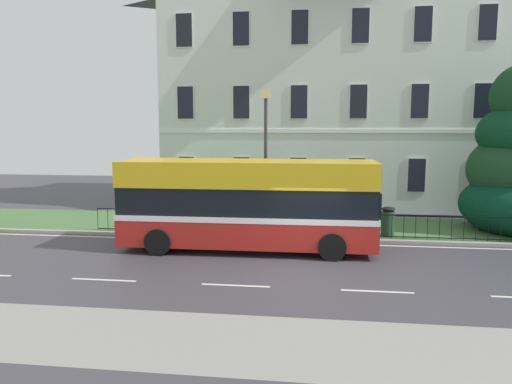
# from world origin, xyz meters

# --- Properties ---
(ground_plane) EXTENTS (60.00, 56.00, 0.18)m
(ground_plane) POSITION_xyz_m (0.00, 0.92, -0.02)
(ground_plane) COLOR #403D44
(georgian_townhouse) EXTENTS (18.11, 10.46, 13.59)m
(georgian_townhouse) POSITION_xyz_m (0.73, 15.17, 6.94)
(georgian_townhouse) COLOR silver
(georgian_townhouse) RESTS_ON ground_plane
(iron_verge_railing) EXTENTS (19.65, 0.04, 0.97)m
(iron_verge_railing) POSITION_xyz_m (0.73, 4.40, 0.62)
(iron_verge_railing) COLOR black
(iron_verge_railing) RESTS_ON ground_plane
(single_decker_bus) EXTENTS (9.36, 2.75, 3.32)m
(single_decker_bus) POSITION_xyz_m (-2.25, 2.38, 1.74)
(single_decker_bus) COLOR #AD201B
(single_decker_bus) RESTS_ON ground_plane
(street_lamp_post) EXTENTS (0.36, 0.24, 5.93)m
(street_lamp_post) POSITION_xyz_m (-1.88, 4.88, 3.56)
(street_lamp_post) COLOR #333338
(street_lamp_post) RESTS_ON ground_plane
(litter_bin) EXTENTS (0.54, 0.54, 1.21)m
(litter_bin) POSITION_xyz_m (3.14, 4.85, 0.73)
(litter_bin) COLOR #23472D
(litter_bin) RESTS_ON ground_plane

